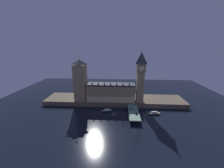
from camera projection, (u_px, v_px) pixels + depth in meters
name	position (u px, v px, depth m)	size (l,w,h in m)	color
ground_plane	(113.00, 113.00, 187.82)	(400.00, 400.00, 0.00)	black
embankment	(115.00, 100.00, 224.40)	(220.00, 42.00, 6.97)	brown
parliament_hall	(111.00, 92.00, 211.99)	(72.17, 20.20, 31.62)	#9E845B
clock_tower	(141.00, 76.00, 198.74)	(12.66, 12.77, 75.54)	#9E845B
victoria_tower	(80.00, 80.00, 209.65)	(17.93, 17.93, 68.81)	#9E845B
bridge	(134.00, 113.00, 180.46)	(13.68, 46.00, 5.70)	slate
car_northbound_lead	(131.00, 109.00, 185.65)	(1.97, 3.84, 1.34)	navy
car_southbound_lead	(137.00, 114.00, 172.21)	(1.99, 3.92, 1.54)	black
pedestrian_near_rail	(130.00, 115.00, 169.77)	(0.38, 0.38, 1.76)	black
pedestrian_mid_walk	(138.00, 110.00, 181.05)	(0.38, 0.38, 1.72)	black
pedestrian_far_rail	(129.00, 108.00, 188.68)	(0.38, 0.38, 1.71)	black
street_lamp_near	(129.00, 114.00, 165.12)	(1.34, 0.60, 6.21)	#2D3333
street_lamp_mid	(139.00, 109.00, 178.49)	(1.34, 0.60, 6.54)	#2D3333
boat_upstream	(107.00, 111.00, 191.81)	(16.90, 7.87, 3.92)	#1E2842
boat_downstream	(154.00, 113.00, 183.85)	(17.61, 5.56, 4.20)	#B2A893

